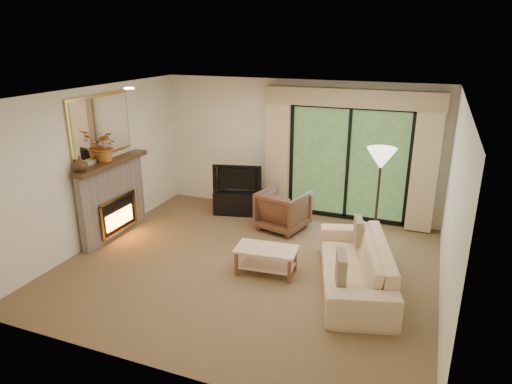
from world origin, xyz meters
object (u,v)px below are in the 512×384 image
at_px(coffee_table, 266,261).
at_px(media_console, 238,202).
at_px(armchair, 283,210).
at_px(sofa, 355,264).

bearing_deg(coffee_table, media_console, 118.30).
distance_m(armchair, coffee_table, 1.69).
height_order(media_console, sofa, sofa).
height_order(armchair, coffee_table, armchair).
xyz_separation_m(media_console, coffee_table, (1.36, -2.08, -0.03)).
xyz_separation_m(armchair, coffee_table, (0.29, -1.66, -0.16)).
distance_m(media_console, sofa, 3.28).
height_order(armchair, sofa, armchair).
bearing_deg(coffee_table, armchair, 94.94).
distance_m(media_console, armchair, 1.16).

